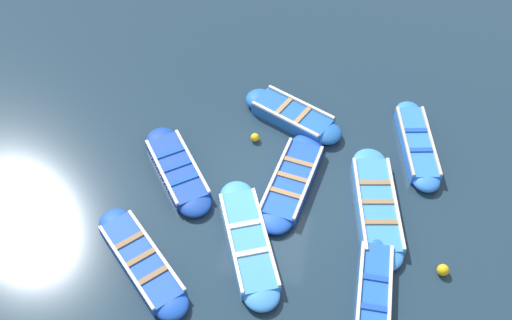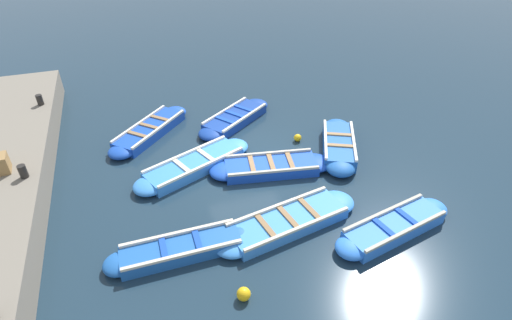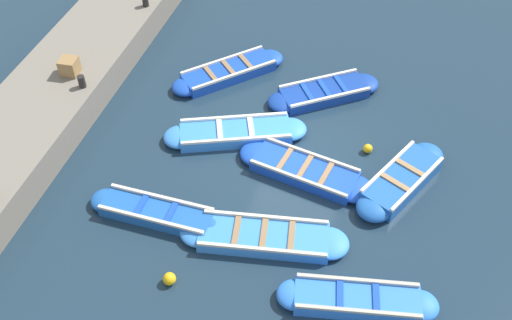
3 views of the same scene
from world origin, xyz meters
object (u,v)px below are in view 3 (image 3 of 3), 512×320
(boat_alongside, at_px, (357,300))
(boat_drifting, at_px, (324,93))
(buoy_yellow_far, at_px, (169,279))
(boat_stern_in, at_px, (235,133))
(wooden_crate, at_px, (69,66))
(boat_mid_row, at_px, (229,72))
(bollard_north, at_px, (145,1))
(boat_bow_out, at_px, (305,171))
(bollard_mid_north, at_px, (82,82))
(boat_near_quay, at_px, (157,213))
(boat_outer_right, at_px, (401,180))
(boat_inner_gap, at_px, (264,237))
(buoy_orange_near, at_px, (368,149))

(boat_alongside, height_order, boat_drifting, boat_alongside)
(buoy_yellow_far, bearing_deg, boat_stern_in, -89.55)
(wooden_crate, bearing_deg, boat_mid_row, -150.51)
(boat_mid_row, bearing_deg, boat_stern_in, 112.43)
(bollard_north, height_order, wooden_crate, wooden_crate)
(boat_stern_in, xyz_separation_m, bollard_north, (4.32, -4.05, 0.92))
(boat_bow_out, relative_size, bollard_mid_north, 10.71)
(boat_near_quay, relative_size, buoy_yellow_far, 11.87)
(boat_alongside, height_order, bollard_north, bollard_north)
(boat_outer_right, xyz_separation_m, boat_near_quay, (5.48, 2.67, -0.05))
(boat_drifting, bearing_deg, boat_outer_right, 132.34)
(boat_bow_out, relative_size, wooden_crate, 7.99)
(boat_inner_gap, xyz_separation_m, buoy_orange_near, (-1.84, -3.58, -0.02))
(boat_mid_row, height_order, buoy_orange_near, boat_mid_row)
(boat_stern_in, relative_size, boat_near_quay, 1.14)
(boat_mid_row, bearing_deg, buoy_orange_near, 156.40)
(boat_outer_right, relative_size, boat_drifting, 1.00)
(boat_outer_right, distance_m, buoy_orange_near, 1.38)
(boat_bow_out, distance_m, wooden_crate, 7.19)
(boat_bow_out, distance_m, bollard_mid_north, 6.53)
(buoy_yellow_far, bearing_deg, boat_near_quay, -58.55)
(boat_alongside, distance_m, buoy_orange_near, 4.63)
(boat_outer_right, bearing_deg, wooden_crate, -4.45)
(boat_drifting, distance_m, wooden_crate, 7.24)
(boat_bow_out, height_order, boat_drifting, boat_drifting)
(boat_bow_out, xyz_separation_m, bollard_mid_north, (6.44, -0.61, 0.93))
(bollard_mid_north, xyz_separation_m, buoy_yellow_far, (-4.35, 4.59, -0.94))
(bollard_mid_north, height_order, buoy_orange_near, bollard_mid_north)
(boat_outer_right, distance_m, boat_drifting, 3.84)
(boat_alongside, bearing_deg, boat_bow_out, -59.82)
(boat_drifting, relative_size, bollard_north, 9.46)
(boat_drifting, xyz_separation_m, buoy_yellow_far, (1.90, 7.13, -0.01))
(bollard_north, relative_size, buoy_yellow_far, 1.20)
(boat_alongside, height_order, wooden_crate, wooden_crate)
(boat_stern_in, bearing_deg, bollard_north, -43.15)
(boat_near_quay, height_order, buoy_yellow_far, boat_near_quay)
(boat_alongside, bearing_deg, buoy_orange_near, -83.54)
(bollard_north, bearing_deg, boat_outer_right, 152.86)
(boat_mid_row, distance_m, bollard_north, 3.78)
(boat_stern_in, bearing_deg, buoy_orange_near, -172.45)
(boat_alongside, bearing_deg, bollard_north, -44.32)
(boat_outer_right, bearing_deg, boat_inner_gap, 42.89)
(boat_bow_out, distance_m, boat_drifting, 3.16)
(boat_mid_row, distance_m, buoy_yellow_far, 7.31)
(boat_mid_row, xyz_separation_m, bollard_mid_north, (3.30, 2.65, 0.92))
(bollard_north, relative_size, buoy_orange_near, 1.39)
(boat_alongside, relative_size, boat_outer_right, 1.06)
(buoy_orange_near, distance_m, buoy_yellow_far, 6.30)
(boat_near_quay, xyz_separation_m, bollard_mid_north, (3.37, -2.97, 0.93))
(boat_bow_out, bearing_deg, boat_stern_in, -20.74)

